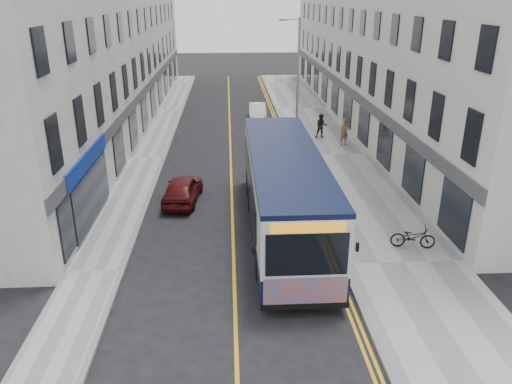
{
  "coord_description": "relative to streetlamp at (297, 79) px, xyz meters",
  "views": [
    {
      "loc": [
        -0.09,
        -16.97,
        9.3
      ],
      "look_at": [
        1.0,
        2.3,
        1.6
      ],
      "focal_mm": 35.0,
      "sensor_mm": 36.0,
      "label": 1
    }
  ],
  "objects": [
    {
      "name": "ground",
      "position": [
        -4.17,
        -14.0,
        -4.38
      ],
      "size": [
        140.0,
        140.0,
        0.0
      ],
      "primitive_type": "plane",
      "color": "black",
      "rests_on": "ground"
    },
    {
      "name": "pavement_east",
      "position": [
        2.08,
        -2.0,
        -4.32
      ],
      "size": [
        4.5,
        64.0,
        0.12
      ],
      "primitive_type": "cube",
      "color": "#969699",
      "rests_on": "ground"
    },
    {
      "name": "pavement_west",
      "position": [
        -9.17,
        -2.0,
        -4.32
      ],
      "size": [
        2.0,
        64.0,
        0.12
      ],
      "primitive_type": "cube",
      "color": "#969699",
      "rests_on": "ground"
    },
    {
      "name": "kerb_east",
      "position": [
        -0.17,
        -2.0,
        -4.32
      ],
      "size": [
        0.18,
        64.0,
        0.13
      ],
      "primitive_type": "cube",
      "color": "slate",
      "rests_on": "ground"
    },
    {
      "name": "kerb_west",
      "position": [
        -8.17,
        -2.0,
        -4.32
      ],
      "size": [
        0.18,
        64.0,
        0.13
      ],
      "primitive_type": "cube",
      "color": "slate",
      "rests_on": "ground"
    },
    {
      "name": "road_centre_line",
      "position": [
        -4.17,
        -2.0,
        -4.38
      ],
      "size": [
        0.12,
        64.0,
        0.01
      ],
      "primitive_type": "cube",
      "color": "gold",
      "rests_on": "ground"
    },
    {
      "name": "road_dbl_yellow_inner",
      "position": [
        -0.62,
        -2.0,
        -4.38
      ],
      "size": [
        0.1,
        64.0,
        0.01
      ],
      "primitive_type": "cube",
      "color": "gold",
      "rests_on": "ground"
    },
    {
      "name": "road_dbl_yellow_outer",
      "position": [
        -0.42,
        -2.0,
        -4.38
      ],
      "size": [
        0.1,
        64.0,
        0.01
      ],
      "primitive_type": "cube",
      "color": "gold",
      "rests_on": "ground"
    },
    {
      "name": "terrace_east",
      "position": [
        7.33,
        7.0,
        2.12
      ],
      "size": [
        6.0,
        46.0,
        13.0
      ],
      "primitive_type": "cube",
      "color": "silver",
      "rests_on": "ground"
    },
    {
      "name": "terrace_west",
      "position": [
        -13.17,
        7.0,
        2.12
      ],
      "size": [
        6.0,
        46.0,
        13.0
      ],
      "primitive_type": "cube",
      "color": "silver",
      "rests_on": "ground"
    },
    {
      "name": "streetlamp",
      "position": [
        0.0,
        0.0,
        0.0
      ],
      "size": [
        1.32,
        0.18,
        8.0
      ],
      "color": "gray",
      "rests_on": "ground"
    },
    {
      "name": "city_bus",
      "position": [
        -2.05,
        -12.28,
        -2.48
      ],
      "size": [
        2.79,
        11.98,
        3.48
      ],
      "color": "black",
      "rests_on": "ground"
    },
    {
      "name": "bicycle",
      "position": [
        2.76,
        -14.13,
        -3.82
      ],
      "size": [
        1.77,
        0.89,
        0.89
      ],
      "primitive_type": "imported",
      "rotation": [
        0.0,
        0.0,
        1.39
      ],
      "color": "black",
      "rests_on": "pavement_east"
    },
    {
      "name": "pedestrian_near",
      "position": [
        3.22,
        0.04,
        -3.4
      ],
      "size": [
        0.74,
        0.63,
        1.73
      ],
      "primitive_type": "imported",
      "rotation": [
        0.0,
        0.0,
        0.41
      ],
      "color": "brown",
      "rests_on": "pavement_east"
    },
    {
      "name": "pedestrian_far",
      "position": [
        2.03,
        1.78,
        -3.45
      ],
      "size": [
        0.83,
        0.67,
        1.63
      ],
      "primitive_type": "imported",
      "rotation": [
        0.0,
        0.0,
        -0.07
      ],
      "color": "black",
      "rests_on": "pavement_east"
    },
    {
      "name": "car_white",
      "position": [
        -1.95,
        7.92,
        -3.77
      ],
      "size": [
        1.39,
        3.74,
        1.22
      ],
      "primitive_type": "imported",
      "rotation": [
        0.0,
        0.0,
        -0.02
      ],
      "color": "silver",
      "rests_on": "ground"
    },
    {
      "name": "car_maroon",
      "position": [
        -6.51,
        -8.72,
        -3.74
      ],
      "size": [
        1.93,
        3.91,
        1.28
      ],
      "primitive_type": "imported",
      "rotation": [
        0.0,
        0.0,
        3.03
      ],
      "color": "#4A0C0E",
      "rests_on": "ground"
    }
  ]
}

